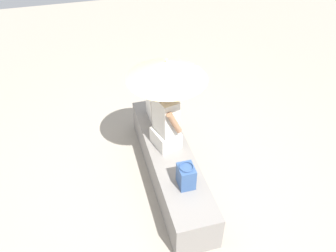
# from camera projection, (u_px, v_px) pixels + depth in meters

# --- Properties ---
(ground_plane) EXTENTS (14.00, 14.00, 0.00)m
(ground_plane) POSITION_uv_depth(u_px,v_px,m) (170.00, 177.00, 4.60)
(ground_plane) COLOR #9E9384
(stone_bench) EXTENTS (2.29, 0.51, 0.47)m
(stone_bench) POSITION_uv_depth(u_px,v_px,m) (170.00, 165.00, 4.45)
(stone_bench) COLOR gray
(stone_bench) RESTS_ON ground
(person_seated) EXTENTS (0.50, 0.36, 0.90)m
(person_seated) POSITION_uv_depth(u_px,v_px,m) (166.00, 120.00, 4.16)
(person_seated) COLOR beige
(person_seated) RESTS_ON stone_bench
(parasol) EXTENTS (0.93, 0.93, 1.17)m
(parasol) POSITION_uv_depth(u_px,v_px,m) (167.00, 70.00, 3.81)
(parasol) COLOR #B7B7BC
(parasol) RESTS_ON stone_bench
(handbag_black) EXTENTS (0.21, 0.17, 0.29)m
(handbag_black) POSITION_uv_depth(u_px,v_px,m) (186.00, 176.00, 3.80)
(handbag_black) COLOR #335184
(handbag_black) RESTS_ON stone_bench
(tote_bag_canvas) EXTENTS (0.30, 0.22, 0.38)m
(tote_bag_canvas) POSITION_uv_depth(u_px,v_px,m) (155.00, 106.00, 4.74)
(tote_bag_canvas) COLOR silver
(tote_bag_canvas) RESTS_ON stone_bench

